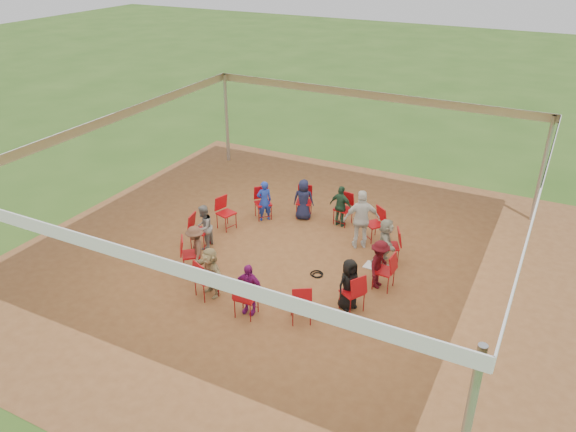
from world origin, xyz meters
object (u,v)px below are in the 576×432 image
at_px(chair_3, 343,209).
at_px(person_seated_7, 211,272).
at_px(person_seated_5, 204,227).
at_px(chair_2, 374,224).
at_px(person_seated_9, 349,284).
at_px(person_seated_0, 379,264).
at_px(chair_12, 352,292).
at_px(laptop, 373,263).
at_px(chair_7, 200,231).
at_px(person_seated_1, 386,241).
at_px(person_seated_3, 304,200).
at_px(person_seated_8, 249,289).
at_px(person_seated_2, 341,206).
at_px(chair_5, 263,204).
at_px(standing_person, 362,219).
at_px(cable_coil, 317,274).
at_px(chair_8, 191,255).
at_px(person_seated_6, 196,249).
at_px(chair_10, 246,297).
at_px(chair_9, 206,279).
at_px(chair_0, 384,271).
at_px(chair_4, 304,202).
at_px(chair_6, 226,213).
at_px(chair_1, 390,246).
at_px(person_seated_4, 264,201).
at_px(chair_11, 301,303).

relative_size(chair_3, person_seated_7, 0.78).
distance_m(chair_3, person_seated_5, 3.83).
bearing_deg(chair_2, person_seated_9, 136.79).
bearing_deg(person_seated_0, person_seated_7, 124.62).
bearing_deg(chair_12, laptop, 28.00).
bearing_deg(chair_7, chair_3, 124.62).
bearing_deg(person_seated_1, person_seated_3, 41.54).
xyz_separation_m(person_seated_7, person_seated_8, (1.07, -0.18, 0.00)).
relative_size(chair_3, person_seated_2, 0.78).
distance_m(chair_7, person_seated_0, 4.62).
bearing_deg(chair_5, person_seated_3, 160.18).
bearing_deg(standing_person, chair_2, -139.18).
relative_size(person_seated_7, cable_coil, 3.52).
bearing_deg(person_seated_7, chair_5, 125.64).
distance_m(chair_8, person_seated_6, 0.18).
bearing_deg(person_seated_1, person_seated_9, 152.31).
bearing_deg(person_seated_7, chair_10, 7.87).
bearing_deg(person_seated_8, person_seated_1, 55.38).
distance_m(person_seated_0, person_seated_3, 3.73).
distance_m(chair_9, person_seated_8, 1.13).
height_order(chair_10, standing_person, standing_person).
distance_m(chair_9, person_seated_1, 4.35).
distance_m(chair_0, chair_2, 2.22).
bearing_deg(chair_8, chair_4, 124.62).
distance_m(chair_8, standing_person, 4.27).
xyz_separation_m(chair_6, chair_7, (-0.05, -1.14, 0.00)).
distance_m(person_seated_3, person_seated_5, 3.01).
bearing_deg(person_seated_5, person_seated_3, 138.46).
bearing_deg(chair_12, chair_9, 138.46).
xyz_separation_m(chair_10, person_seated_6, (-1.94, 0.96, 0.14)).
bearing_deg(chair_10, chair_2, 69.23).
xyz_separation_m(chair_1, person_seated_0, (0.10, -1.12, 0.14)).
bearing_deg(chair_1, chair_9, 110.77).
bearing_deg(person_seated_6, person_seated_1, 83.08).
bearing_deg(chair_6, chair_2, 124.62).
xyz_separation_m(chair_1, person_seated_1, (-0.11, -0.05, 0.14)).
bearing_deg(person_seated_7, person_seated_9, 41.54).
xyz_separation_m(chair_4, person_seated_2, (1.12, -0.03, 0.14)).
relative_size(chair_3, chair_6, 1.00).
bearing_deg(chair_12, chair_4, 69.23).
xyz_separation_m(chair_7, person_seated_3, (1.64, 2.62, 0.14)).
height_order(chair_8, chair_9, same).
xyz_separation_m(chair_3, chair_5, (-2.11, -0.69, 0.00)).
bearing_deg(cable_coil, person_seated_3, 122.21).
bearing_deg(person_seated_4, chair_9, 54.36).
bearing_deg(chair_11, chair_8, 138.46).
distance_m(chair_9, chair_12, 3.17).
bearing_deg(chair_12, chair_3, 55.38).
bearing_deg(chair_0, chair_5, 69.23).
relative_size(person_seated_4, person_seated_7, 1.00).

